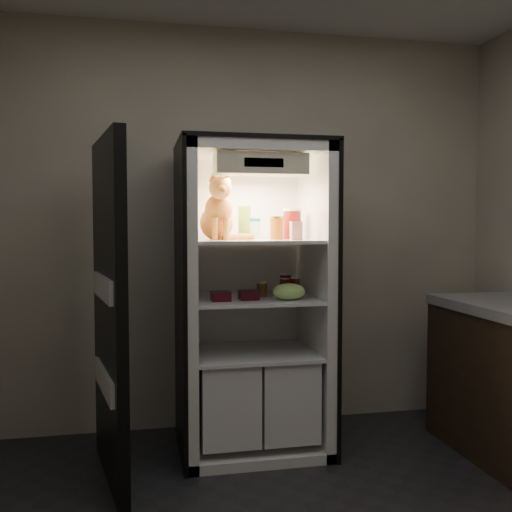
{
  "coord_description": "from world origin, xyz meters",
  "views": [
    {
      "loc": [
        -0.68,
        -2.05,
        1.38
      ],
      "look_at": [
        0.02,
        1.32,
        1.19
      ],
      "focal_mm": 40.0,
      "sensor_mm": 36.0,
      "label": 1
    }
  ],
  "objects_px": {
    "grape_bag": "(289,292)",
    "pepper_jar": "(292,224)",
    "refrigerator": "(251,320)",
    "mayo_tub": "(253,229)",
    "tabby_cat": "(218,215)",
    "berry_box_right": "(249,295)",
    "soda_can_c": "(285,288)",
    "salsa_jar": "(277,228)",
    "berry_box_left": "(221,296)",
    "condiment_jar": "(262,289)",
    "soda_can_a": "(286,285)",
    "parmesan_shaker": "(245,223)",
    "soda_can_b": "(295,287)",
    "cream_carton": "(296,231)"
  },
  "relations": [
    {
      "from": "grape_bag",
      "to": "pepper_jar",
      "type": "bearing_deg",
      "value": 70.56
    },
    {
      "from": "refrigerator",
      "to": "mayo_tub",
      "type": "xyz_separation_m",
      "value": [
        0.02,
        0.04,
        0.56
      ]
    },
    {
      "from": "tabby_cat",
      "to": "berry_box_right",
      "type": "bearing_deg",
      "value": -39.37
    },
    {
      "from": "tabby_cat",
      "to": "soda_can_c",
      "type": "distance_m",
      "value": 0.6
    },
    {
      "from": "pepper_jar",
      "to": "soda_can_c",
      "type": "relative_size",
      "value": 1.68
    },
    {
      "from": "tabby_cat",
      "to": "grape_bag",
      "type": "distance_m",
      "value": 0.63
    },
    {
      "from": "salsa_jar",
      "to": "berry_box_right",
      "type": "distance_m",
      "value": 0.44
    },
    {
      "from": "salsa_jar",
      "to": "berry_box_left",
      "type": "xyz_separation_m",
      "value": [
        -0.35,
        -0.1,
        -0.39
      ]
    },
    {
      "from": "tabby_cat",
      "to": "mayo_tub",
      "type": "xyz_separation_m",
      "value": [
        0.23,
        0.07,
        -0.09
      ]
    },
    {
      "from": "tabby_cat",
      "to": "condiment_jar",
      "type": "bearing_deg",
      "value": -3.38
    },
    {
      "from": "tabby_cat",
      "to": "soda_can_a",
      "type": "bearing_deg",
      "value": 4.56
    },
    {
      "from": "parmesan_shaker",
      "to": "soda_can_b",
      "type": "bearing_deg",
      "value": -18.96
    },
    {
      "from": "soda_can_c",
      "to": "condiment_jar",
      "type": "height_order",
      "value": "soda_can_c"
    },
    {
      "from": "refrigerator",
      "to": "cream_carton",
      "type": "bearing_deg",
      "value": -38.67
    },
    {
      "from": "salsa_jar",
      "to": "soda_can_b",
      "type": "distance_m",
      "value": 0.38
    },
    {
      "from": "condiment_jar",
      "to": "grape_bag",
      "type": "relative_size",
      "value": 0.47
    },
    {
      "from": "cream_carton",
      "to": "grape_bag",
      "type": "relative_size",
      "value": 0.56
    },
    {
      "from": "refrigerator",
      "to": "tabby_cat",
      "type": "xyz_separation_m",
      "value": [
        -0.21,
        -0.03,
        0.65
      ]
    },
    {
      "from": "refrigerator",
      "to": "soda_can_a",
      "type": "height_order",
      "value": "refrigerator"
    },
    {
      "from": "condiment_jar",
      "to": "berry_box_right",
      "type": "relative_size",
      "value": 0.84
    },
    {
      "from": "pepper_jar",
      "to": "berry_box_left",
      "type": "height_order",
      "value": "pepper_jar"
    },
    {
      "from": "condiment_jar",
      "to": "cream_carton",
      "type": "bearing_deg",
      "value": -38.5
    },
    {
      "from": "grape_bag",
      "to": "berry_box_left",
      "type": "distance_m",
      "value": 0.4
    },
    {
      "from": "soda_can_c",
      "to": "soda_can_b",
      "type": "bearing_deg",
      "value": 5.27
    },
    {
      "from": "refrigerator",
      "to": "soda_can_c",
      "type": "distance_m",
      "value": 0.29
    },
    {
      "from": "tabby_cat",
      "to": "cream_carton",
      "type": "height_order",
      "value": "tabby_cat"
    },
    {
      "from": "tabby_cat",
      "to": "soda_can_c",
      "type": "bearing_deg",
      "value": -6.95
    },
    {
      "from": "refrigerator",
      "to": "salsa_jar",
      "type": "height_order",
      "value": "refrigerator"
    },
    {
      "from": "pepper_jar",
      "to": "grape_bag",
      "type": "distance_m",
      "value": 0.46
    },
    {
      "from": "cream_carton",
      "to": "berry_box_right",
      "type": "relative_size",
      "value": 1.01
    },
    {
      "from": "parmesan_shaker",
      "to": "mayo_tub",
      "type": "height_order",
      "value": "parmesan_shaker"
    },
    {
      "from": "cream_carton",
      "to": "soda_can_a",
      "type": "xyz_separation_m",
      "value": [
        -0.01,
        0.19,
        -0.34
      ]
    },
    {
      "from": "condiment_jar",
      "to": "berry_box_right",
      "type": "xyz_separation_m",
      "value": [
        -0.11,
        -0.12,
        -0.02
      ]
    },
    {
      "from": "parmesan_shaker",
      "to": "berry_box_right",
      "type": "bearing_deg",
      "value": -93.35
    },
    {
      "from": "grape_bag",
      "to": "berry_box_right",
      "type": "distance_m",
      "value": 0.24
    },
    {
      "from": "soda_can_a",
      "to": "grape_bag",
      "type": "bearing_deg",
      "value": -99.77
    },
    {
      "from": "condiment_jar",
      "to": "mayo_tub",
      "type": "bearing_deg",
      "value": 113.61
    },
    {
      "from": "parmesan_shaker",
      "to": "cream_carton",
      "type": "relative_size",
      "value": 1.87
    },
    {
      "from": "condiment_jar",
      "to": "soda_can_a",
      "type": "bearing_deg",
      "value": 17.49
    },
    {
      "from": "parmesan_shaker",
      "to": "salsa_jar",
      "type": "relative_size",
      "value": 1.44
    },
    {
      "from": "berry_box_right",
      "to": "soda_can_b",
      "type": "bearing_deg",
      "value": 16.59
    },
    {
      "from": "tabby_cat",
      "to": "berry_box_left",
      "type": "height_order",
      "value": "tabby_cat"
    },
    {
      "from": "soda_can_c",
      "to": "berry_box_right",
      "type": "xyz_separation_m",
      "value": [
        -0.24,
        -0.09,
        -0.03
      ]
    },
    {
      "from": "parmesan_shaker",
      "to": "salsa_jar",
      "type": "height_order",
      "value": "parmesan_shaker"
    },
    {
      "from": "soda_can_b",
      "to": "salsa_jar",
      "type": "bearing_deg",
      "value": -171.17
    },
    {
      "from": "parmesan_shaker",
      "to": "soda_can_b",
      "type": "distance_m",
      "value": 0.5
    },
    {
      "from": "pepper_jar",
      "to": "soda_can_b",
      "type": "bearing_deg",
      "value": -87.75
    },
    {
      "from": "soda_can_a",
      "to": "soda_can_c",
      "type": "bearing_deg",
      "value": -108.56
    },
    {
      "from": "parmesan_shaker",
      "to": "soda_can_a",
      "type": "distance_m",
      "value": 0.46
    },
    {
      "from": "mayo_tub",
      "to": "condiment_jar",
      "type": "bearing_deg",
      "value": -66.39
    }
  ]
}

